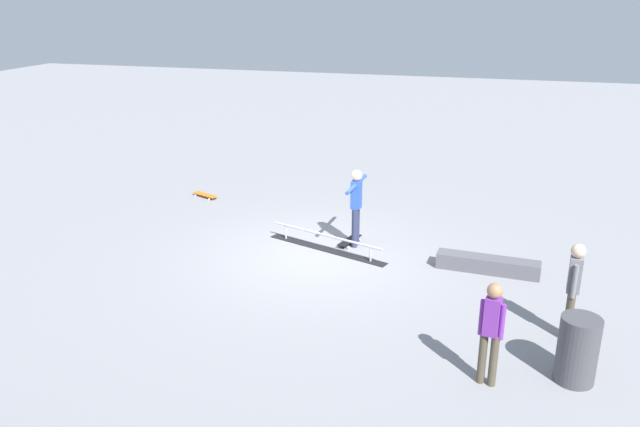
# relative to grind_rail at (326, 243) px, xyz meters

# --- Properties ---
(ground_plane) EXTENTS (60.00, 60.00, 0.00)m
(ground_plane) POSITION_rel_grind_rail_xyz_m (0.12, 0.39, -0.15)
(ground_plane) COLOR gray
(grind_rail) EXTENTS (2.83, 1.17, 0.36)m
(grind_rail) POSITION_rel_grind_rail_xyz_m (0.00, 0.00, 0.00)
(grind_rail) COLOR black
(grind_rail) RESTS_ON ground_plane
(skate_ledge) EXTENTS (2.01, 0.50, 0.31)m
(skate_ledge) POSITION_rel_grind_rail_xyz_m (-3.37, 0.20, -0.00)
(skate_ledge) COLOR #595960
(skate_ledge) RESTS_ON ground_plane
(skater_main) EXTENTS (0.23, 1.38, 1.71)m
(skater_main) POSITION_rel_grind_rail_xyz_m (-0.55, -0.41, 0.84)
(skater_main) COLOR #2D3351
(skater_main) RESTS_ON ground_plane
(skateboard_main) EXTENTS (0.40, 0.82, 0.09)m
(skateboard_main) POSITION_rel_grind_rail_xyz_m (-0.40, -0.49, -0.08)
(skateboard_main) COLOR black
(skateboard_main) RESTS_ON ground_plane
(bystander_grey_shirt) EXTENTS (0.22, 0.37, 1.62)m
(bystander_grey_shirt) POSITION_rel_grind_rail_xyz_m (-4.67, 2.45, 0.76)
(bystander_grey_shirt) COLOR brown
(bystander_grey_shirt) RESTS_ON ground_plane
(bystander_purple_shirt) EXTENTS (0.36, 0.22, 1.57)m
(bystander_purple_shirt) POSITION_rel_grind_rail_xyz_m (-3.47, 4.09, 0.73)
(bystander_purple_shirt) COLOR brown
(bystander_purple_shirt) RESTS_ON ground_plane
(loose_skateboard_orange) EXTENTS (0.82, 0.49, 0.09)m
(loose_skateboard_orange) POSITION_rel_grind_rail_xyz_m (4.10, -2.61, -0.08)
(loose_skateboard_orange) COLOR orange
(loose_skateboard_orange) RESTS_ON ground_plane
(trash_bin) EXTENTS (0.56, 0.56, 1.00)m
(trash_bin) POSITION_rel_grind_rail_xyz_m (-4.67, 3.67, 0.35)
(trash_bin) COLOR #47474C
(trash_bin) RESTS_ON ground_plane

